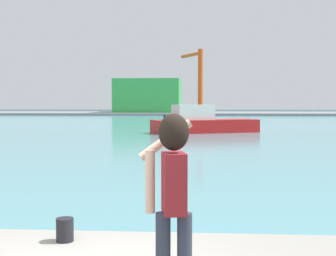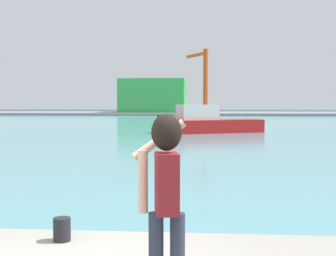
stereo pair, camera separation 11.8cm
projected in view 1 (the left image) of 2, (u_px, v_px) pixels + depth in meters
name	position (u px, v px, depth m)	size (l,w,h in m)	color
ground_plane	(189.00, 124.00, 54.45)	(220.00, 220.00, 0.00)	#334751
harbor_water	(190.00, 123.00, 56.45)	(140.00, 100.00, 0.02)	#599EA8
far_shore_dock	(194.00, 113.00, 96.28)	(140.00, 20.00, 0.48)	gray
person_photographer	(173.00, 187.00, 4.25)	(0.53, 0.55, 1.74)	#2D3342
harbor_bollard	(65.00, 230.00, 6.11)	(0.23, 0.23, 0.31)	black
boat_moored	(203.00, 123.00, 37.87)	(9.06, 5.79, 2.30)	#B21919
warehouse_left	(149.00, 96.00, 98.24)	(13.30, 13.95, 6.86)	green
port_crane	(198.00, 75.00, 93.22)	(4.69, 7.85, 12.71)	#D84C19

